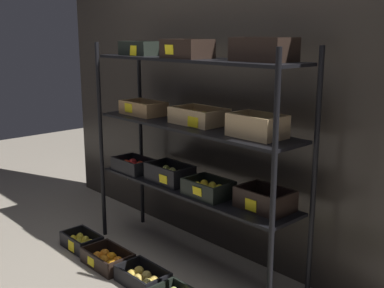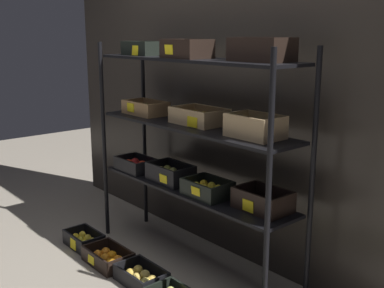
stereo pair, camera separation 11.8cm
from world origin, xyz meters
TOP-DOWN VIEW (x-y plane):
  - ground_plane at (0.00, 0.00)m, footprint 10.00×10.00m
  - storefront_wall at (0.00, 0.40)m, footprint 4.11×0.12m
  - display_rack at (0.01, 0.00)m, footprint 1.83×0.42m
  - crate_ground_lemon at (-0.76, -0.47)m, footprint 0.32×0.21m
  - crate_ground_orange at (-0.38, -0.48)m, footprint 0.37×0.24m
  - crate_ground_apple_gold at (0.01, -0.45)m, footprint 0.36×0.22m

SIDE VIEW (x-z plane):
  - ground_plane at x=0.00m, z-range 0.00..0.00m
  - crate_ground_apple_gold at x=0.01m, z-range -0.01..0.10m
  - crate_ground_orange at x=-0.38m, z-range -0.01..0.10m
  - crate_ground_lemon at x=-0.76m, z-range -0.01..0.11m
  - display_rack at x=0.01m, z-range 0.20..1.81m
  - storefront_wall at x=0.00m, z-range 0.00..2.48m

